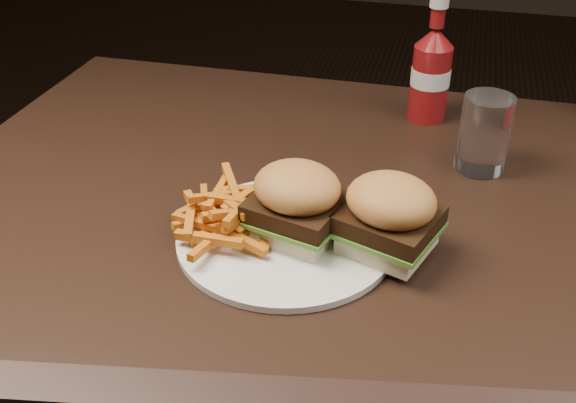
% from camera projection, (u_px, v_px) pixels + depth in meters
% --- Properties ---
extents(dining_table, '(1.20, 0.80, 0.04)m').
position_uv_depth(dining_table, '(365.00, 218.00, 0.88)').
color(dining_table, black).
rests_on(dining_table, ground).
extents(plate, '(0.26, 0.26, 0.01)m').
position_uv_depth(plate, '(286.00, 238.00, 0.80)').
color(plate, white).
rests_on(plate, dining_table).
extents(sandwich_half_a, '(0.11, 0.11, 0.02)m').
position_uv_depth(sandwich_half_a, '(297.00, 226.00, 0.80)').
color(sandwich_half_a, beige).
rests_on(sandwich_half_a, plate).
extents(sandwich_half_b, '(0.11, 0.11, 0.02)m').
position_uv_depth(sandwich_half_b, '(387.00, 239.00, 0.77)').
color(sandwich_half_b, '#F7F1B8').
rests_on(sandwich_half_b, plate).
extents(fries_pile, '(0.14, 0.14, 0.05)m').
position_uv_depth(fries_pile, '(234.00, 212.00, 0.80)').
color(fries_pile, orange).
rests_on(fries_pile, plate).
extents(ketchup_bottle, '(0.07, 0.07, 0.12)m').
position_uv_depth(ketchup_bottle, '(430.00, 83.00, 1.06)').
color(ketchup_bottle, maroon).
rests_on(ketchup_bottle, dining_table).
extents(tumbler, '(0.08, 0.08, 0.11)m').
position_uv_depth(tumbler, '(484.00, 134.00, 0.92)').
color(tumbler, white).
rests_on(tumbler, dining_table).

